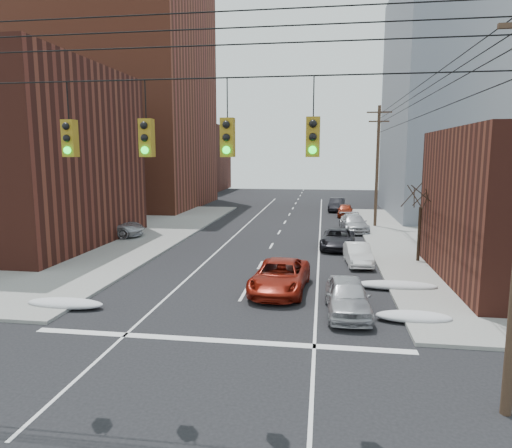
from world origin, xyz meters
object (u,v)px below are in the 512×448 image
(parked_car_d, at_px, (354,223))
(lot_car_a, at_px, (33,242))
(parked_car_f, at_px, (337,205))
(red_pickup, at_px, (280,276))
(parked_car_e, at_px, (345,210))
(parked_car_b, at_px, (358,254))
(parked_car_a, at_px, (347,296))
(parked_car_c, at_px, (338,239))
(lot_car_d, at_px, (83,221))
(lot_car_c, at_px, (31,231))
(lot_car_b, at_px, (109,227))

(parked_car_d, xyz_separation_m, lot_car_a, (-21.98, -12.48, 0.12))
(parked_car_f, bearing_deg, red_pickup, -89.93)
(parked_car_f, bearing_deg, lot_car_a, -121.41)
(parked_car_e, bearing_deg, parked_car_b, -87.47)
(parked_car_a, relative_size, parked_car_b, 1.14)
(parked_car_c, relative_size, parked_car_d, 0.97)
(parked_car_e, height_order, lot_car_d, lot_car_d)
(parked_car_a, xyz_separation_m, parked_car_e, (1.31, 31.01, -0.08))
(parked_car_b, bearing_deg, lot_car_d, 152.49)
(lot_car_c, distance_m, lot_car_d, 6.08)
(lot_car_b, bearing_deg, parked_car_e, -53.94)
(parked_car_d, xyz_separation_m, lot_car_c, (-25.10, -8.16, 0.07))
(parked_car_d, relative_size, parked_car_e, 1.26)
(parked_car_e, distance_m, parked_car_f, 4.84)
(parked_car_d, bearing_deg, parked_car_a, -101.23)
(parked_car_c, distance_m, lot_car_c, 23.51)
(lot_car_b, bearing_deg, parked_car_b, -111.11)
(lot_car_d, bearing_deg, parked_car_f, -36.69)
(parked_car_e, bearing_deg, red_pickup, -95.76)
(parked_car_a, distance_m, parked_car_d, 21.36)
(red_pickup, distance_m, parked_car_a, 4.19)
(red_pickup, bearing_deg, lot_car_a, 164.70)
(parked_car_b, distance_m, parked_car_e, 22.04)
(parked_car_e, bearing_deg, lot_car_a, -131.18)
(red_pickup, height_order, lot_car_b, lot_car_b)
(parked_car_d, relative_size, parked_car_f, 1.08)
(red_pickup, bearing_deg, lot_car_c, 157.03)
(parked_car_b, bearing_deg, lot_car_c, 166.18)
(parked_car_f, height_order, lot_car_a, lot_car_a)
(parked_car_f, bearing_deg, parked_car_e, -74.29)
(red_pickup, bearing_deg, lot_car_b, 144.46)
(lot_car_b, height_order, lot_car_d, lot_car_b)
(lot_car_c, bearing_deg, parked_car_c, -90.30)
(parked_car_d, distance_m, lot_car_d, 24.21)
(parked_car_c, relative_size, parked_car_f, 1.05)
(red_pickup, height_order, parked_car_b, red_pickup)
(parked_car_a, relative_size, parked_car_d, 0.88)
(lot_car_a, relative_size, lot_car_b, 0.75)
(parked_car_d, relative_size, lot_car_a, 1.18)
(parked_car_b, bearing_deg, parked_car_e, 85.18)
(parked_car_f, xyz_separation_m, lot_car_c, (-24.02, -22.65, 0.03))
(lot_car_b, xyz_separation_m, lot_car_c, (-5.44, -1.96, -0.14))
(parked_car_d, height_order, parked_car_f, parked_car_f)
(parked_car_b, height_order, lot_car_c, lot_car_c)
(parked_car_c, distance_m, parked_car_f, 22.03)
(parked_car_a, relative_size, lot_car_a, 1.05)
(red_pickup, xyz_separation_m, parked_car_d, (4.72, 18.50, -0.02))
(parked_car_b, height_order, lot_car_a, lot_car_a)
(parked_car_b, height_order, parked_car_d, parked_car_d)
(parked_car_f, xyz_separation_m, lot_car_a, (-20.90, -26.97, 0.08))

